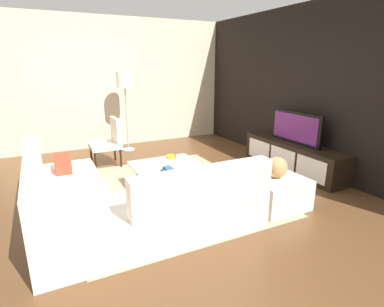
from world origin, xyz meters
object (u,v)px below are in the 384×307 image
sectional_couch (116,203)px  book_stack (168,171)px  ottoman (275,191)px  accent_chair_near (110,139)px  fruit_bowl (171,159)px  floor_lamp (125,84)px  decorative_ball (277,167)px  coffee_table (170,179)px  media_console (293,157)px  television (296,128)px

sectional_couch → book_stack: (-0.39, 0.82, 0.13)m
ottoman → book_stack: bearing=-125.1°
sectional_couch → accent_chair_near: (-2.27, 0.44, 0.21)m
fruit_bowl → book_stack: size_ratio=1.39×
floor_lamp → decorative_ball: (3.55, 1.00, -0.87)m
coffee_table → ottoman: ottoman is taller
coffee_table → fruit_bowl: bearing=151.3°
accent_chair_near → fruit_bowl: accent_chair_near is taller
media_console → floor_lamp: (-2.60, -2.24, 1.16)m
accent_chair_near → floor_lamp: size_ratio=0.52×
floor_lamp → book_stack: floor_lamp is taller
sectional_couch → floor_lamp: size_ratio=1.46×
coffee_table → fruit_bowl: (-0.18, 0.10, 0.23)m
accent_chair_near → fruit_bowl: 1.59m
sectional_couch → accent_chair_near: bearing=169.1°
sectional_couch → accent_chair_near: size_ratio=2.79×
sectional_couch → floor_lamp: 3.46m
decorative_ball → book_stack: 1.44m
television → floor_lamp: (-2.60, -2.24, 0.64)m
coffee_table → floor_lamp: 2.77m
television → decorative_ball: size_ratio=4.03×
coffee_table → book_stack: bearing=-28.1°
media_console → accent_chair_near: (-1.76, -2.80, 0.24)m
accent_chair_near → ottoman: bearing=30.5°
sectional_couch → floor_lamp: floor_lamp is taller
television → coffee_table: television is taller
sectional_couch → coffee_table: bearing=123.3°
television → coffee_table: 2.37m
fruit_bowl → book_stack: bearing=-28.4°
ottoman → fruit_bowl: size_ratio=2.50×
fruit_bowl → decorative_ball: bearing=37.9°
ottoman → media_console: bearing=127.5°
accent_chair_near → floor_lamp: bearing=147.2°
coffee_table → media_console: bearing=87.5°
television → ottoman: size_ratio=1.57×
coffee_table → accent_chair_near: (-1.66, -0.50, 0.29)m
media_console → book_stack: bearing=-87.1°
television → ottoman: (0.95, -1.24, -0.57)m
decorative_ball → television: bearing=127.5°
floor_lamp → television: bearing=40.8°
media_console → decorative_ball: bearing=-52.5°
ottoman → fruit_bowl: bearing=-142.1°
sectional_couch → book_stack: sectional_couch is taller
television → ottoman: television is taller
floor_lamp → coffee_table: bearing=-1.3°
media_console → ottoman: size_ratio=2.93×
media_console → coffee_table: (-0.10, -2.30, -0.05)m
media_console → floor_lamp: floor_lamp is taller
sectional_couch → decorative_ball: sectional_couch is taller
sectional_couch → decorative_ball: size_ratio=8.89×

